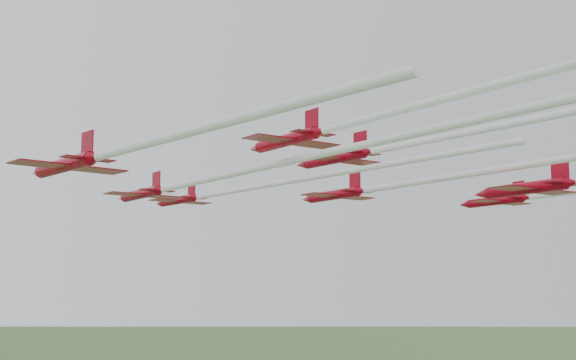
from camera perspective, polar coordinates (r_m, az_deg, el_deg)
jet_lead at (r=87.64m, az=-3.03°, el=-0.63°), size 7.76×55.76×2.34m
jet_row2_left at (r=68.27m, az=-3.52°, el=0.54°), size 8.18×66.89×2.43m
jet_row2_right at (r=89.85m, az=8.71°, el=-0.22°), size 9.84×58.56×2.92m
jet_row3_left at (r=60.67m, az=-12.24°, el=1.96°), size 9.44×43.87×2.81m
jet_row3_mid at (r=71.17m, az=12.43°, el=3.29°), size 9.19×65.65×2.76m
jet_row4_left at (r=53.79m, az=7.51°, el=4.82°), size 7.94×50.58×2.36m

